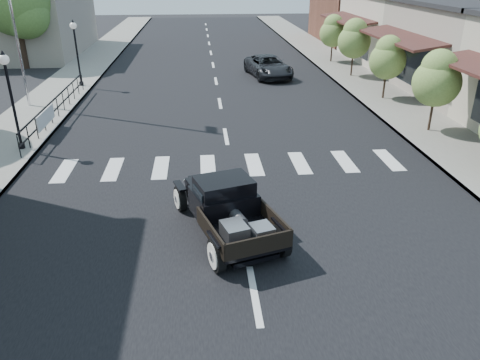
{
  "coord_description": "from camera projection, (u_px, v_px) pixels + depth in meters",
  "views": [
    {
      "loc": [
        -0.98,
        -10.8,
        6.26
      ],
      "look_at": [
        0.01,
        0.63,
        1.0
      ],
      "focal_mm": 35.0,
      "sensor_mm": 36.0,
      "label": 1
    }
  ],
  "objects": [
    {
      "name": "ground",
      "position": [
        242.0,
        224.0,
        12.47
      ],
      "size": [
        120.0,
        120.0,
        0.0
      ],
      "primitive_type": "plane",
      "color": "black",
      "rests_on": "ground"
    },
    {
      "name": "road",
      "position": [
        217.0,
        89.0,
        26.05
      ],
      "size": [
        14.0,
        80.0,
        0.02
      ],
      "primitive_type": "cube",
      "color": "black",
      "rests_on": "ground"
    },
    {
      "name": "road_markings",
      "position": [
        222.0,
        115.0,
        21.52
      ],
      "size": [
        12.0,
        60.0,
        0.06
      ],
      "primitive_type": null,
      "color": "silver",
      "rests_on": "ground"
    },
    {
      "name": "sidewalk_left",
      "position": [
        61.0,
        91.0,
        25.35
      ],
      "size": [
        3.0,
        80.0,
        0.15
      ],
      "primitive_type": "cube",
      "color": "gray",
      "rests_on": "ground"
    },
    {
      "name": "sidewalk_right",
      "position": [
        366.0,
        85.0,
        26.69
      ],
      "size": [
        3.0,
        80.0,
        0.15
      ],
      "primitive_type": "cube",
      "color": "gray",
      "rests_on": "ground"
    },
    {
      "name": "low_building_left",
      "position": [
        13.0,
        20.0,
        35.6
      ],
      "size": [
        10.0,
        12.0,
        5.0
      ],
      "primitive_type": "cube",
      "color": "gray",
      "rests_on": "ground"
    },
    {
      "name": "storefront_far",
      "position": [
        427.0,
        29.0,
        32.64
      ],
      "size": [
        10.0,
        9.0,
        4.5
      ],
      "primitive_type": "cube",
      "color": "beige",
      "rests_on": "ground"
    },
    {
      "name": "far_building_right",
      "position": [
        384.0,
        0.0,
        41.21
      ],
      "size": [
        11.0,
        10.0,
        7.0
      ],
      "primitive_type": "cube",
      "color": "brown",
      "rests_on": "ground"
    },
    {
      "name": "railing",
      "position": [
        57.0,
        105.0,
        20.68
      ],
      "size": [
        0.08,
        10.0,
        1.0
      ],
      "primitive_type": null,
      "color": "black",
      "rests_on": "sidewalk_left"
    },
    {
      "name": "banner",
      "position": [
        47.0,
        123.0,
        18.96
      ],
      "size": [
        0.04,
        2.2,
        0.6
      ],
      "primitive_type": null,
      "color": "silver",
      "rests_on": "sidewalk_left"
    },
    {
      "name": "lamp_post_b",
      "position": [
        12.0,
        101.0,
        16.51
      ],
      "size": [
        0.36,
        0.36,
        3.52
      ],
      "primitive_type": null,
      "color": "black",
      "rests_on": "sidewalk_left"
    },
    {
      "name": "lamp_post_c",
      "position": [
        77.0,
        53.0,
        25.56
      ],
      "size": [
        0.36,
        0.36,
        3.52
      ],
      "primitive_type": null,
      "color": "black",
      "rests_on": "sidewalk_left"
    },
    {
      "name": "big_tree_far",
      "position": [
        18.0,
        17.0,
        30.04
      ],
      "size": [
        4.45,
        4.45,
        6.53
      ],
      "primitive_type": null,
      "color": "#496F2F",
      "rests_on": "ground"
    },
    {
      "name": "small_tree_b",
      "position": [
        435.0,
        92.0,
        18.5
      ],
      "size": [
        1.87,
        1.87,
        3.12
      ],
      "primitive_type": null,
      "color": "olive",
      "rests_on": "sidewalk_right"
    },
    {
      "name": "small_tree_c",
      "position": [
        386.0,
        68.0,
        23.19
      ],
      "size": [
        1.79,
        1.79,
        2.98
      ],
      "primitive_type": null,
      "color": "olive",
      "rests_on": "sidewalk_right"
    },
    {
      "name": "small_tree_d",
      "position": [
        353.0,
        48.0,
        28.01
      ],
      "size": [
        1.94,
        1.94,
        3.23
      ],
      "primitive_type": null,
      "color": "olive",
      "rests_on": "sidewalk_right"
    },
    {
      "name": "small_tree_e",
      "position": [
        332.0,
        39.0,
        32.31
      ],
      "size": [
        1.82,
        1.82,
        3.04
      ],
      "primitive_type": null,
      "color": "olive",
      "rests_on": "sidewalk_right"
    },
    {
      "name": "hotrod_pickup",
      "position": [
        227.0,
        207.0,
        11.77
      ],
      "size": [
        3.14,
        4.61,
        1.46
      ],
      "primitive_type": null,
      "rotation": [
        0.0,
        0.0,
        0.3
      ],
      "color": "black",
      "rests_on": "ground"
    },
    {
      "name": "second_car",
      "position": [
        268.0,
        67.0,
        28.71
      ],
      "size": [
        2.83,
        4.86,
        1.27
      ],
      "primitive_type": "imported",
      "rotation": [
        0.0,
        0.0,
        0.17
      ],
      "color": "black",
      "rests_on": "ground"
    }
  ]
}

